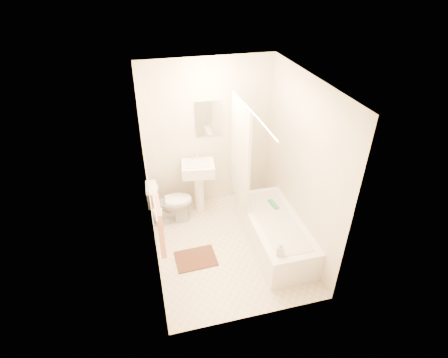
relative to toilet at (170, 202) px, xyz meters
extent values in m
plane|color=beige|center=(0.71, -0.80, -0.34)|extent=(2.40, 2.40, 0.00)
plane|color=white|center=(0.71, -0.80, 2.06)|extent=(2.40, 2.40, 0.00)
cube|color=beige|center=(0.71, 0.40, 0.86)|extent=(2.00, 0.02, 2.40)
cube|color=beige|center=(-0.29, -0.80, 0.86)|extent=(0.02, 2.40, 2.40)
cube|color=beige|center=(1.71, -0.80, 0.86)|extent=(0.02, 2.40, 2.40)
cube|color=white|center=(0.71, 0.38, 1.16)|extent=(0.40, 0.03, 0.55)
cylinder|color=silver|center=(1.01, -0.70, 1.66)|extent=(0.03, 1.70, 0.03)
cube|color=silver|center=(1.01, -0.30, 0.88)|extent=(0.04, 0.80, 1.55)
cylinder|color=silver|center=(-0.25, -1.05, 0.76)|extent=(0.02, 0.60, 0.02)
cube|color=#CC7266|center=(-0.22, -1.05, 0.44)|extent=(0.06, 0.45, 0.66)
cylinder|color=white|center=(-0.22, -0.68, 0.36)|extent=(0.11, 0.12, 0.12)
imported|color=white|center=(0.00, 0.00, 0.00)|extent=(0.70, 0.41, 0.68)
cube|color=#48251C|center=(0.21, -0.94, -0.33)|extent=(0.57, 0.43, 0.02)
imported|color=white|center=(1.17, -1.54, 0.20)|extent=(0.11, 0.11, 0.19)
cube|color=#309C57|center=(1.45, -0.59, 0.12)|extent=(0.09, 0.23, 0.04)
camera|label=1|loc=(-0.27, -4.40, 3.22)|focal=28.00mm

